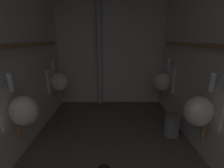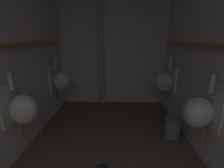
{
  "view_description": "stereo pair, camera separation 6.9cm",
  "coord_description": "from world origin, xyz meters",
  "px_view_note": "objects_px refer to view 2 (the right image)",
  "views": [
    {
      "loc": [
        0.0,
        0.32,
        1.38
      ],
      "look_at": [
        0.02,
        2.33,
        0.8
      ],
      "focal_mm": 24.2,
      "sensor_mm": 36.0,
      "label": 1
    },
    {
      "loc": [
        0.07,
        0.32,
        1.38
      ],
      "look_at": [
        0.02,
        2.33,
        0.8
      ],
      "focal_mm": 24.2,
      "sensor_mm": 36.0,
      "label": 2
    }
  ],
  "objects_px": {
    "urinal_right_mid": "(200,112)",
    "urinal_right_far": "(165,82)",
    "urinal_left_far": "(60,81)",
    "waste_bin": "(172,127)",
    "urinal_left_mid": "(22,109)",
    "standpipe_back_wall": "(101,47)"
  },
  "relations": [
    {
      "from": "urinal_left_far",
      "to": "waste_bin",
      "type": "distance_m",
      "value": 2.06
    },
    {
      "from": "urinal_right_mid",
      "to": "waste_bin",
      "type": "bearing_deg",
      "value": 96.76
    },
    {
      "from": "waste_bin",
      "to": "urinal_left_mid",
      "type": "bearing_deg",
      "value": -165.66
    },
    {
      "from": "urinal_left_mid",
      "to": "urinal_right_far",
      "type": "relative_size",
      "value": 1.0
    },
    {
      "from": "urinal_left_far",
      "to": "waste_bin",
      "type": "relative_size",
      "value": 2.43
    },
    {
      "from": "urinal_left_mid",
      "to": "urinal_left_far",
      "type": "height_order",
      "value": "same"
    },
    {
      "from": "urinal_right_mid",
      "to": "urinal_right_far",
      "type": "distance_m",
      "value": 1.2
    },
    {
      "from": "urinal_left_mid",
      "to": "urinal_left_far",
      "type": "distance_m",
      "value": 1.18
    },
    {
      "from": "urinal_right_mid",
      "to": "waste_bin",
      "type": "xyz_separation_m",
      "value": [
        -0.06,
        0.5,
        -0.5
      ]
    },
    {
      "from": "urinal_left_mid",
      "to": "urinal_right_far",
      "type": "bearing_deg",
      "value": 31.38
    },
    {
      "from": "standpipe_back_wall",
      "to": "waste_bin",
      "type": "xyz_separation_m",
      "value": [
        1.15,
        -1.19,
        -1.08
      ]
    },
    {
      "from": "urinal_right_mid",
      "to": "urinal_right_far",
      "type": "xyz_separation_m",
      "value": [
        0.0,
        1.2,
        0.0
      ]
    },
    {
      "from": "urinal_right_mid",
      "to": "standpipe_back_wall",
      "type": "distance_m",
      "value": 2.16
    },
    {
      "from": "urinal_left_mid",
      "to": "waste_bin",
      "type": "bearing_deg",
      "value": 14.34
    },
    {
      "from": "urinal_right_far",
      "to": "urinal_left_mid",
      "type": "bearing_deg",
      "value": -148.62
    },
    {
      "from": "waste_bin",
      "to": "urinal_left_far",
      "type": "bearing_deg",
      "value": 159.48
    },
    {
      "from": "urinal_right_far",
      "to": "standpipe_back_wall",
      "type": "bearing_deg",
      "value": 158.0
    },
    {
      "from": "urinal_left_far",
      "to": "urinal_right_mid",
      "type": "height_order",
      "value": "same"
    },
    {
      "from": "urinal_right_mid",
      "to": "urinal_left_mid",
      "type": "bearing_deg",
      "value": 179.38
    },
    {
      "from": "urinal_left_mid",
      "to": "waste_bin",
      "type": "distance_m",
      "value": 2.0
    },
    {
      "from": "urinal_left_mid",
      "to": "urinal_right_mid",
      "type": "bearing_deg",
      "value": -0.62
    },
    {
      "from": "urinal_left_mid",
      "to": "urinal_right_mid",
      "type": "xyz_separation_m",
      "value": [
        1.93,
        -0.02,
        0.0
      ]
    }
  ]
}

